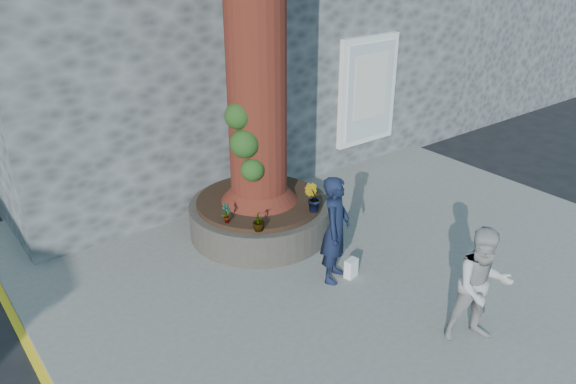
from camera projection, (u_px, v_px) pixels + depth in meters
ground at (297, 314)px, 7.54m from camera, size 120.00×120.00×0.00m
pavement at (331, 246)px, 9.05m from camera, size 9.00×8.00×0.12m
yellow_line at (40, 371)px, 6.58m from camera, size 0.10×30.00×0.01m
stone_shop at (188, 3)px, 12.74m from camera, size 10.30×8.30×6.30m
planter at (260, 216)px, 9.24m from camera, size 2.30×2.30×0.60m
man at (336, 230)px, 7.78m from camera, size 0.69×0.64×1.59m
woman at (482, 286)px, 6.62m from camera, size 0.93×0.87×1.52m
shopping_bag at (351, 268)px, 8.09m from camera, size 0.22×0.16×0.28m
plant_a at (226, 213)px, 8.30m from camera, size 0.20×0.19×0.32m
plant_b at (313, 198)px, 8.62m from camera, size 0.34×0.34×0.45m
plant_c at (258, 221)px, 8.10m from camera, size 0.22×0.22×0.31m
plant_d at (264, 176)px, 9.56m from camera, size 0.37×0.36×0.31m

